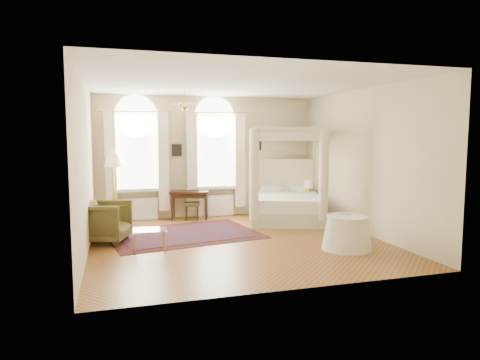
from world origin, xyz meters
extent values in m
plane|color=#97572C|center=(0.00, 0.00, 0.00)|extent=(6.00, 6.00, 0.00)
plane|color=beige|center=(0.00, 3.00, 1.65)|extent=(6.00, 0.00, 6.00)
plane|color=beige|center=(0.00, -3.00, 1.65)|extent=(6.00, 0.00, 6.00)
plane|color=beige|center=(-3.00, 0.00, 1.65)|extent=(0.00, 6.00, 6.00)
plane|color=beige|center=(3.00, 0.00, 1.65)|extent=(0.00, 6.00, 6.00)
plane|color=white|center=(0.00, 0.00, 3.30)|extent=(6.00, 6.00, 0.00)
cube|color=white|center=(-1.90, 2.97, 1.80)|extent=(1.10, 0.04, 1.90)
cylinder|color=white|center=(-1.90, 2.97, 2.75)|extent=(1.10, 0.04, 1.10)
cube|color=white|center=(-1.90, 2.88, 0.81)|extent=(1.32, 0.24, 0.08)
cube|color=beige|center=(-2.57, 2.80, 1.55)|extent=(0.28, 0.14, 2.60)
cube|color=beige|center=(-1.23, 2.80, 1.55)|extent=(0.28, 0.14, 2.60)
cube|color=white|center=(-1.90, 2.90, 0.30)|extent=(1.00, 0.12, 0.58)
cube|color=white|center=(0.20, 2.97, 1.80)|extent=(1.10, 0.04, 1.90)
cylinder|color=white|center=(0.20, 2.97, 2.75)|extent=(1.10, 0.04, 1.10)
cube|color=white|center=(0.20, 2.88, 0.81)|extent=(1.32, 0.24, 0.08)
cube|color=beige|center=(-0.47, 2.80, 1.55)|extent=(0.28, 0.14, 2.60)
cube|color=beige|center=(0.87, 2.80, 1.55)|extent=(0.28, 0.14, 2.60)
cube|color=white|center=(0.20, 2.90, 0.30)|extent=(1.00, 0.12, 0.58)
cylinder|color=gold|center=(-0.90, 1.20, 3.10)|extent=(0.02, 0.02, 0.40)
sphere|color=gold|center=(-0.90, 1.20, 2.88)|extent=(0.16, 0.16, 0.16)
sphere|color=beige|center=(-0.68, 1.20, 2.95)|extent=(0.07, 0.07, 0.07)
sphere|color=beige|center=(-0.79, 1.39, 2.95)|extent=(0.07, 0.07, 0.07)
sphere|color=beige|center=(-1.01, 1.39, 2.95)|extent=(0.07, 0.07, 0.07)
sphere|color=beige|center=(-1.12, 1.20, 2.95)|extent=(0.07, 0.07, 0.07)
sphere|color=beige|center=(-1.01, 1.01, 2.95)|extent=(0.07, 0.07, 0.07)
sphere|color=beige|center=(-0.79, 1.01, 2.95)|extent=(0.07, 0.07, 0.07)
cube|color=black|center=(-0.85, 2.97, 1.85)|extent=(0.26, 0.03, 0.32)
cube|color=black|center=(1.45, 2.97, 1.95)|extent=(0.22, 0.03, 0.26)
cube|color=beige|center=(1.87, 1.80, 0.19)|extent=(2.42, 2.67, 0.38)
cube|color=white|center=(1.87, 1.80, 0.52)|extent=(2.29, 2.54, 0.29)
cube|color=beige|center=(2.23, 2.79, 0.94)|extent=(1.70, 0.69, 1.25)
cube|color=beige|center=(1.45, 3.06, 1.20)|extent=(0.12, 0.12, 2.40)
cube|color=beige|center=(3.00, 2.49, 1.20)|extent=(0.12, 0.12, 2.40)
cube|color=beige|center=(0.74, 1.11, 1.20)|extent=(0.12, 0.12, 2.40)
cube|color=beige|center=(2.29, 0.55, 1.20)|extent=(0.12, 0.12, 2.40)
cube|color=beige|center=(2.23, 2.77, 2.40)|extent=(1.70, 0.69, 0.08)
cube|color=beige|center=(1.52, 0.83, 2.40)|extent=(1.70, 0.69, 0.08)
cube|color=beige|center=(1.10, 2.08, 2.40)|extent=(0.83, 2.09, 0.08)
cube|color=beige|center=(2.65, 1.52, 2.40)|extent=(0.83, 2.09, 0.08)
cube|color=beige|center=(2.23, 2.77, 2.26)|extent=(1.74, 0.67, 0.29)
cube|color=beige|center=(1.52, 0.83, 2.26)|extent=(1.74, 0.67, 0.29)
cube|color=beige|center=(1.10, 2.08, 2.26)|extent=(0.81, 2.14, 0.29)
cube|color=beige|center=(2.65, 1.52, 2.26)|extent=(0.81, 2.14, 0.29)
cylinder|color=beige|center=(0.74, 1.11, 1.31)|extent=(0.23, 0.23, 2.19)
cylinder|color=beige|center=(2.29, 0.55, 1.31)|extent=(0.23, 0.23, 2.19)
cube|color=#371B0F|center=(2.70, 2.15, 0.30)|extent=(0.54, 0.52, 0.60)
cylinder|color=gold|center=(2.67, 2.20, 0.70)|extent=(0.12, 0.12, 0.20)
cone|color=beige|center=(2.67, 2.20, 0.91)|extent=(0.28, 0.28, 0.22)
cube|color=#371B0F|center=(-0.56, 2.70, 0.73)|extent=(1.12, 0.78, 0.06)
cube|color=#371B0F|center=(-0.56, 2.70, 0.64)|extent=(1.00, 0.65, 0.10)
cylinder|color=#371B0F|center=(-0.94, 3.01, 0.36)|extent=(0.05, 0.05, 0.71)
cylinder|color=#371B0F|center=(-0.08, 2.78, 0.36)|extent=(0.05, 0.05, 0.71)
cylinder|color=#371B0F|center=(-1.05, 2.62, 0.36)|extent=(0.05, 0.05, 0.71)
cylinder|color=#371B0F|center=(-0.18, 2.39, 0.36)|extent=(0.05, 0.05, 0.71)
imported|color=black|center=(-0.47, 2.68, 0.78)|extent=(0.37, 0.26, 0.03)
cube|color=#40391B|center=(-0.53, 2.55, 0.42)|extent=(0.48, 0.48, 0.08)
cylinder|color=#371B0F|center=(-0.71, 2.43, 0.19)|extent=(0.04, 0.04, 0.38)
cylinder|color=#371B0F|center=(-0.41, 2.37, 0.19)|extent=(0.04, 0.04, 0.38)
cylinder|color=#371B0F|center=(-0.64, 2.73, 0.19)|extent=(0.04, 0.04, 0.38)
cylinder|color=#371B0F|center=(-0.35, 2.66, 0.19)|extent=(0.04, 0.04, 0.38)
imported|color=#45401D|center=(-2.70, 0.69, 0.43)|extent=(1.20, 1.18, 0.87)
cube|color=white|center=(-1.85, -0.27, 0.42)|extent=(0.66, 0.48, 0.02)
cylinder|color=gold|center=(-2.13, -0.43, 0.21)|extent=(0.03, 0.03, 0.42)
cylinder|color=gold|center=(-1.58, -0.46, 0.21)|extent=(0.03, 0.03, 0.42)
cylinder|color=gold|center=(-2.11, -0.07, 0.21)|extent=(0.03, 0.03, 0.42)
cylinder|color=gold|center=(-1.56, -0.10, 0.21)|extent=(0.03, 0.03, 0.42)
cylinder|color=gold|center=(-2.51, 2.70, 0.02)|extent=(0.31, 0.31, 0.03)
cylinder|color=gold|center=(-2.51, 2.70, 0.79)|extent=(0.04, 0.04, 1.57)
cone|color=beige|center=(-2.51, 2.70, 1.62)|extent=(0.46, 0.46, 0.34)
cube|color=#471511|center=(-1.00, 0.92, 0.00)|extent=(3.60, 2.85, 0.01)
cube|color=black|center=(-1.00, 0.92, 0.01)|extent=(3.02, 2.27, 0.01)
cone|color=silver|center=(1.91, -1.22, 0.32)|extent=(0.98, 0.98, 0.63)
cylinder|color=silver|center=(1.91, -1.22, 0.65)|extent=(0.80, 0.80, 0.04)
imported|color=black|center=(1.88, -1.12, 0.68)|extent=(0.28, 0.30, 0.02)
camera|label=1|loc=(-2.44, -8.59, 2.25)|focal=32.00mm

